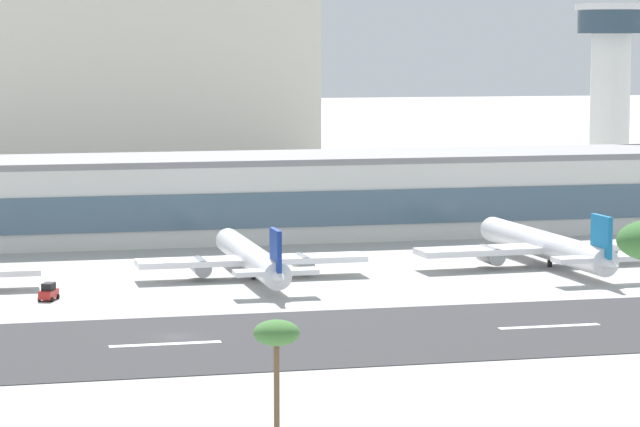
{
  "coord_description": "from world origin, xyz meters",
  "views": [
    {
      "loc": [
        -23.26,
        -163.56,
        32.0
      ],
      "look_at": [
        25.31,
        37.86,
        8.82
      ],
      "focal_mm": 85.98,
      "sensor_mm": 36.0,
      "label": 1
    }
  ],
  "objects_px": {
    "terminal_building": "(198,197)",
    "palm_tree_1": "(276,337)",
    "airliner_blue_tail_gate_2": "(549,247)",
    "service_baggage_tug_0": "(49,292)",
    "distant_hotel_block": "(114,75)",
    "airliner_navy_tail_gate_1": "(253,259)",
    "control_tower": "(610,85)"
  },
  "relations": [
    {
      "from": "distant_hotel_block",
      "to": "airliner_navy_tail_gate_1",
      "type": "bearing_deg",
      "value": -89.87
    },
    {
      "from": "control_tower",
      "to": "airliner_blue_tail_gate_2",
      "type": "relative_size",
      "value": 0.9
    },
    {
      "from": "service_baggage_tug_0",
      "to": "airliner_blue_tail_gate_2",
      "type": "bearing_deg",
      "value": 123.16
    },
    {
      "from": "distant_hotel_block",
      "to": "airliner_blue_tail_gate_2",
      "type": "height_order",
      "value": "distant_hotel_block"
    },
    {
      "from": "palm_tree_1",
      "to": "airliner_navy_tail_gate_1",
      "type": "bearing_deg",
      "value": 80.17
    },
    {
      "from": "terminal_building",
      "to": "airliner_blue_tail_gate_2",
      "type": "height_order",
      "value": "terminal_building"
    },
    {
      "from": "distant_hotel_block",
      "to": "airliner_blue_tail_gate_2",
      "type": "bearing_deg",
      "value": -75.83
    },
    {
      "from": "airliner_navy_tail_gate_1",
      "to": "palm_tree_1",
      "type": "distance_m",
      "value": 87.34
    },
    {
      "from": "terminal_building",
      "to": "palm_tree_1",
      "type": "height_order",
      "value": "terminal_building"
    },
    {
      "from": "terminal_building",
      "to": "service_baggage_tug_0",
      "type": "xyz_separation_m",
      "value": [
        -27.76,
        -55.92,
        -5.71
      ]
    },
    {
      "from": "distant_hotel_block",
      "to": "palm_tree_1",
      "type": "xyz_separation_m",
      "value": [
        -14.46,
        -260.78,
        -15.22
      ]
    },
    {
      "from": "terminal_building",
      "to": "airliner_navy_tail_gate_1",
      "type": "distance_m",
      "value": 45.13
    },
    {
      "from": "terminal_building",
      "to": "control_tower",
      "type": "xyz_separation_m",
      "value": [
        87.8,
        33.93,
        16.87
      ]
    },
    {
      "from": "distant_hotel_block",
      "to": "airliner_navy_tail_gate_1",
      "type": "height_order",
      "value": "distant_hotel_block"
    },
    {
      "from": "terminal_building",
      "to": "distant_hotel_block",
      "type": "distance_m",
      "value": 131.14
    },
    {
      "from": "service_baggage_tug_0",
      "to": "palm_tree_1",
      "type": "distance_m",
      "value": 76.45
    },
    {
      "from": "control_tower",
      "to": "airliner_blue_tail_gate_2",
      "type": "distance_m",
      "value": 91.65
    },
    {
      "from": "service_baggage_tug_0",
      "to": "distant_hotel_block",
      "type": "bearing_deg",
      "value": -164.94
    },
    {
      "from": "airliner_navy_tail_gate_1",
      "to": "airliner_blue_tail_gate_2",
      "type": "xyz_separation_m",
      "value": [
        43.46,
        1.16,
        0.17
      ]
    },
    {
      "from": "distant_hotel_block",
      "to": "service_baggage_tug_0",
      "type": "relative_size",
      "value": 27.55
    },
    {
      "from": "control_tower",
      "to": "palm_tree_1",
      "type": "relative_size",
      "value": 3.86
    },
    {
      "from": "airliner_blue_tail_gate_2",
      "to": "palm_tree_1",
      "type": "height_order",
      "value": "palm_tree_1"
    },
    {
      "from": "control_tower",
      "to": "palm_tree_1",
      "type": "height_order",
      "value": "control_tower"
    },
    {
      "from": "service_baggage_tug_0",
      "to": "palm_tree_1",
      "type": "bearing_deg",
      "value": 33.59
    },
    {
      "from": "terminal_building",
      "to": "service_baggage_tug_0",
      "type": "relative_size",
      "value": 56.06
    },
    {
      "from": "control_tower",
      "to": "distant_hotel_block",
      "type": "distance_m",
      "value": 130.15
    },
    {
      "from": "terminal_building",
      "to": "airliner_navy_tail_gate_1",
      "type": "relative_size",
      "value": 4.84
    },
    {
      "from": "distant_hotel_block",
      "to": "airliner_navy_tail_gate_1",
      "type": "distance_m",
      "value": 176.23
    },
    {
      "from": "terminal_building",
      "to": "distant_hotel_block",
      "type": "xyz_separation_m",
      "value": [
        -0.02,
        129.98,
        17.37
      ]
    },
    {
      "from": "airliner_blue_tail_gate_2",
      "to": "service_baggage_tug_0",
      "type": "xyz_separation_m",
      "value": [
        -71.6,
        -12.14,
        -1.88
      ]
    },
    {
      "from": "airliner_navy_tail_gate_1",
      "to": "airliner_blue_tail_gate_2",
      "type": "relative_size",
      "value": 0.94
    },
    {
      "from": "distant_hotel_block",
      "to": "service_baggage_tug_0",
      "type": "xyz_separation_m",
      "value": [
        -27.73,
        -185.9,
        -23.09
      ]
    }
  ]
}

